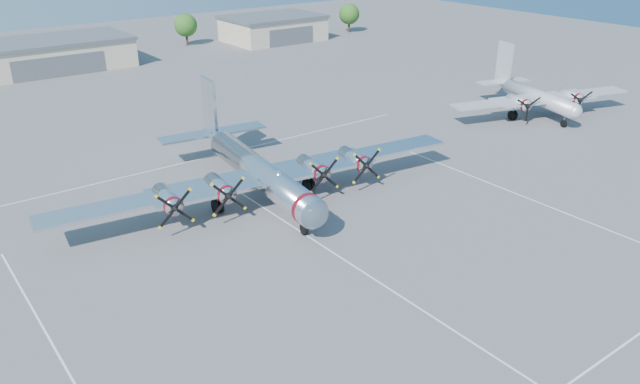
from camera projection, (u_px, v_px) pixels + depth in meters
ground at (325, 247)px, 52.29m from camera, size 260.00×260.00×0.00m
parking_lines at (338, 256)px, 51.01m from camera, size 60.00×50.08×0.01m
hangar_center at (47, 55)px, 111.11m from camera, size 28.60×14.60×5.40m
hangar_east at (273, 28)px, 137.39m from camera, size 20.60×14.60×5.40m
tree_east at (186, 25)px, 131.34m from camera, size 4.80×4.80×6.64m
tree_far_east at (349, 14)px, 146.30m from camera, size 4.80×4.80×6.64m
main_bomber_b29 at (257, 195)px, 62.06m from camera, size 44.47×33.05×9.15m
twin_engine_east at (533, 114)px, 87.17m from camera, size 31.56×26.45×8.60m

